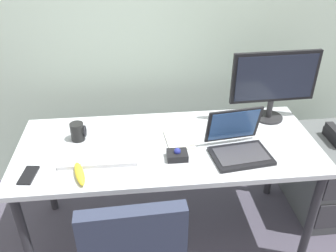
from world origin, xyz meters
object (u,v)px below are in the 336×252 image
(file_cabinet, at_px, (329,175))
(cell_phone, at_px, (29,175))
(keyboard, at_px, (98,159))
(trackball_mouse, at_px, (177,155))
(monitor_main, at_px, (274,81))
(banana, at_px, (80,174))
(laptop, at_px, (238,144))
(paper_notepad, at_px, (179,139))
(coffee_mug, at_px, (78,132))

(file_cabinet, relative_size, cell_phone, 4.16)
(keyboard, relative_size, trackball_mouse, 3.74)
(monitor_main, xyz_separation_m, cell_phone, (-1.40, -0.44, -0.25))
(cell_phone, distance_m, banana, 0.26)
(file_cabinet, height_order, laptop, laptop)
(trackball_mouse, distance_m, banana, 0.51)
(laptop, bearing_deg, paper_notepad, 153.51)
(coffee_mug, bearing_deg, paper_notepad, -7.03)
(file_cabinet, xyz_separation_m, coffee_mug, (-1.64, -0.01, 0.47))
(keyboard, height_order, coffee_mug, coffee_mug)
(file_cabinet, bearing_deg, paper_notepad, -175.80)
(laptop, bearing_deg, keyboard, 179.82)
(trackball_mouse, distance_m, paper_notepad, 0.18)
(coffee_mug, xyz_separation_m, cell_phone, (-0.22, -0.31, -0.05))
(coffee_mug, bearing_deg, cell_phone, -124.85)
(cell_phone, xyz_separation_m, banana, (0.26, -0.03, 0.02))
(trackball_mouse, height_order, coffee_mug, coffee_mug)
(keyboard, distance_m, coffee_mug, 0.26)
(banana, bearing_deg, keyboard, 55.65)
(keyboard, height_order, paper_notepad, keyboard)
(keyboard, height_order, laptop, laptop)
(monitor_main, relative_size, keyboard, 1.31)
(laptop, bearing_deg, banana, -171.74)
(coffee_mug, distance_m, paper_notepad, 0.58)
(file_cabinet, xyz_separation_m, laptop, (-0.76, -0.23, 0.47))
(file_cabinet, bearing_deg, keyboard, -171.47)
(laptop, distance_m, cell_phone, 1.10)
(file_cabinet, height_order, monitor_main, monitor_main)
(keyboard, height_order, banana, banana)
(file_cabinet, bearing_deg, coffee_mug, -179.77)
(cell_phone, bearing_deg, keyboard, 22.49)
(trackball_mouse, relative_size, cell_phone, 0.77)
(laptop, height_order, paper_notepad, laptop)
(monitor_main, xyz_separation_m, keyboard, (-1.06, -0.34, -0.25))
(coffee_mug, distance_m, cell_phone, 0.38)
(banana, bearing_deg, laptop, 8.26)
(file_cabinet, distance_m, trackball_mouse, 1.20)
(monitor_main, bearing_deg, file_cabinet, -14.44)
(trackball_mouse, height_order, cell_phone, trackball_mouse)
(file_cabinet, distance_m, paper_notepad, 1.14)
(paper_notepad, relative_size, banana, 1.09)
(file_cabinet, relative_size, trackball_mouse, 5.36)
(laptop, relative_size, banana, 1.80)
(laptop, height_order, banana, laptop)
(keyboard, bearing_deg, paper_notepad, 18.22)
(keyboard, xyz_separation_m, paper_notepad, (0.45, 0.15, -0.01))
(keyboard, xyz_separation_m, trackball_mouse, (0.42, -0.02, 0.01))
(laptop, height_order, cell_phone, laptop)
(file_cabinet, height_order, keyboard, keyboard)
(file_cabinet, height_order, cell_phone, cell_phone)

